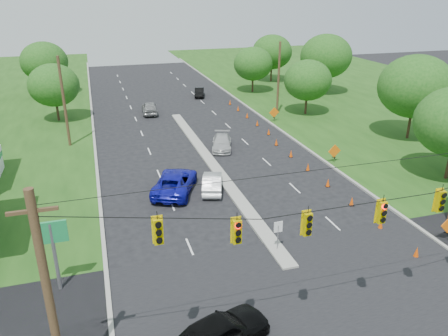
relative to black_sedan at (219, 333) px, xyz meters
name	(u,v)px	position (x,y,z in m)	size (l,w,h in m)	color
ground	(326,317)	(5.56, 0.41, -0.84)	(160.00, 160.00, 0.00)	black
cross_street	(326,317)	(5.56, 0.41, -0.84)	(160.00, 14.00, 0.02)	black
curb_left	(95,144)	(-4.54, 30.41, -0.84)	(0.25, 110.00, 0.16)	gray
curb_right	(275,127)	(15.66, 30.41, -0.84)	(0.25, 110.00, 0.16)	gray
median	(212,164)	(5.56, 21.41, -0.84)	(1.00, 34.00, 0.18)	gray
median_sign	(278,230)	(5.56, 6.41, 0.62)	(0.55, 0.06, 2.05)	gray
signal_span	(347,240)	(5.51, -0.59, 4.13)	(25.60, 0.32, 9.00)	#422D1C
utility_pole_far_left	(64,103)	(-6.94, 30.41, 3.66)	(0.28, 0.28, 9.00)	#422D1C
utility_pole_far_right	(279,79)	(18.06, 35.41, 3.66)	(0.28, 0.28, 9.00)	#422D1C
cone_0	(417,252)	(13.25, 3.41, -0.49)	(0.32, 0.32, 0.70)	#DC4706
cone_1	(381,224)	(13.25, 6.91, -0.49)	(0.32, 0.32, 0.70)	#DC4706
cone_2	(352,201)	(13.25, 10.41, -0.49)	(0.32, 0.32, 0.70)	#DC4706
cone_3	(328,183)	(13.25, 13.91, -0.49)	(0.32, 0.32, 0.70)	#DC4706
cone_4	(308,167)	(13.25, 17.41, -0.49)	(0.32, 0.32, 0.70)	#DC4706
cone_5	(291,154)	(13.25, 20.91, -0.49)	(0.32, 0.32, 0.70)	#DC4706
cone_6	(276,142)	(13.25, 24.41, -0.49)	(0.32, 0.32, 0.70)	#DC4706
cone_7	(269,132)	(13.85, 27.91, -0.49)	(0.32, 0.32, 0.70)	#DC4706
cone_8	(257,123)	(13.85, 31.41, -0.49)	(0.32, 0.32, 0.70)	#DC4706
cone_9	(247,115)	(13.85, 34.91, -0.49)	(0.32, 0.32, 0.70)	#DC4706
cone_10	(238,108)	(13.85, 38.41, -0.49)	(0.32, 0.32, 0.70)	#DC4706
cone_11	(230,102)	(13.85, 41.91, -0.49)	(0.32, 0.32, 0.70)	#DC4706
work_sign_1	(334,152)	(16.36, 18.41, 0.25)	(1.27, 0.58, 1.37)	black
work_sign_2	(274,113)	(16.36, 32.41, 0.25)	(1.27, 0.58, 1.37)	black
tree_5	(54,85)	(-8.44, 40.41, 3.49)	(5.88, 5.88, 6.86)	black
tree_6	(44,62)	(-10.44, 55.41, 4.11)	(6.72, 6.72, 7.84)	black
tree_8	(416,87)	(27.56, 22.41, 4.73)	(7.56, 7.56, 8.82)	black
tree_9	(308,80)	(21.56, 34.41, 3.49)	(5.88, 5.88, 6.86)	black
tree_10	(326,56)	(29.56, 44.41, 4.73)	(7.56, 7.56, 8.82)	black
tree_11	(272,52)	(25.56, 55.41, 4.11)	(6.72, 6.72, 7.84)	black
tree_12	(253,64)	(19.56, 48.41, 3.49)	(5.88, 5.88, 6.86)	black
black_sedan	(219,333)	(0.00, 0.00, 0.00)	(1.99, 4.95, 1.69)	black
white_sedan	(212,182)	(4.11, 15.93, -0.15)	(1.47, 4.20, 1.39)	white
blue_pickup	(175,182)	(1.25, 16.59, -0.01)	(2.75, 5.97, 1.66)	#1012A3
silver_car_far	(222,142)	(7.64, 25.09, -0.18)	(1.85, 4.54, 1.32)	#B5B5B5
silver_car_oncoming	(150,108)	(2.58, 40.36, -0.05)	(1.87, 4.64, 1.58)	gray
dark_car_receding	(199,92)	(10.97, 47.87, -0.21)	(1.34, 3.85, 1.27)	black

